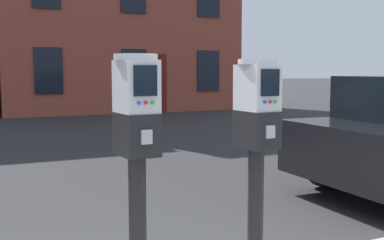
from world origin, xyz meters
name	(u,v)px	position (x,y,z in m)	size (l,w,h in m)	color
parking_meter_near_kerb	(137,143)	(-0.66, -0.29, 1.12)	(0.23, 0.26, 1.42)	black
parking_meter_twin_adjacent	(257,137)	(0.05, -0.29, 1.11)	(0.23, 0.26, 1.41)	black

